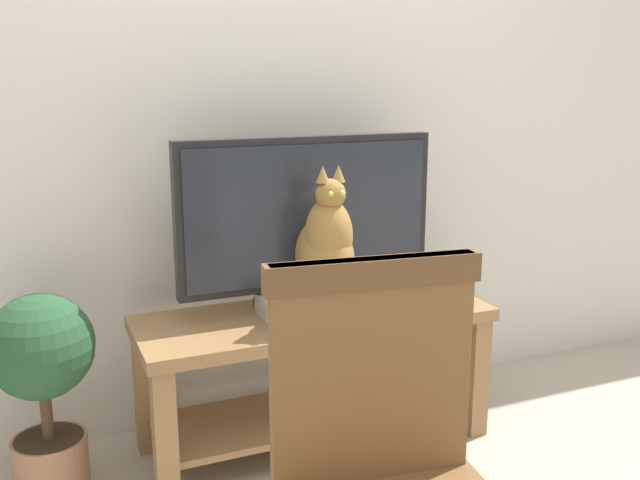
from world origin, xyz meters
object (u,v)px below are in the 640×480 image
Objects in this scene: tv_stand at (315,353)px; book_stack at (417,284)px; cat at (326,248)px; potted_plant at (43,376)px; wooden_chair at (391,474)px; media_box at (324,307)px; tv at (308,220)px.

tv_stand is 0.49m from book_stack.
potted_plant is at bearing 174.03° from cat.
wooden_chair reaches higher than potted_plant.
cat is at bearing -78.21° from tv_stand.
tv_stand is at bearing 101.79° from cat.
tv is at bearing 96.69° from media_box.
cat reaches higher than wooden_chair.
cat is at bearing -83.61° from tv.
tv is 0.53m from book_stack.
cat is 1.10m from wooden_chair.
tv reaches higher than wooden_chair.
media_box is (0.01, -0.06, 0.19)m from tv_stand.
tv reaches higher than book_stack.
wooden_chair is (-0.32, -1.04, -0.19)m from cat.
tv_stand is 1.30× the size of wooden_chair.
potted_plant is (-0.61, 1.14, -0.15)m from wooden_chair.
potted_plant is (-0.91, -0.04, -0.42)m from tv.
media_box is 0.90× the size of cat.
book_stack is at bearing 15.98° from cat.
tv_stand is at bearing 103.77° from media_box.
media_box is at bearing -5.06° from potted_plant.
wooden_chair is (-0.31, -1.06, 0.02)m from media_box.
wooden_chair reaches higher than media_box.
tv_stand is 2.72× the size of cat.
wooden_chair is 1.39m from book_stack.
tv is at bearing 89.98° from tv_stand.
wooden_chair is 4.82× the size of book_stack.
wooden_chair is at bearing -61.88° from potted_plant.
tv is 2.25× the size of media_box.
tv reaches higher than potted_plant.
media_box is at bearing -83.31° from tv.
tv is at bearing 75.61° from wooden_chair.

